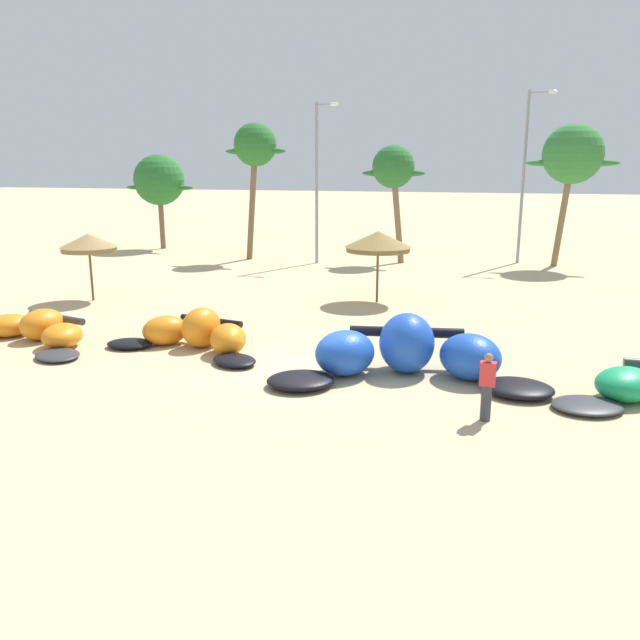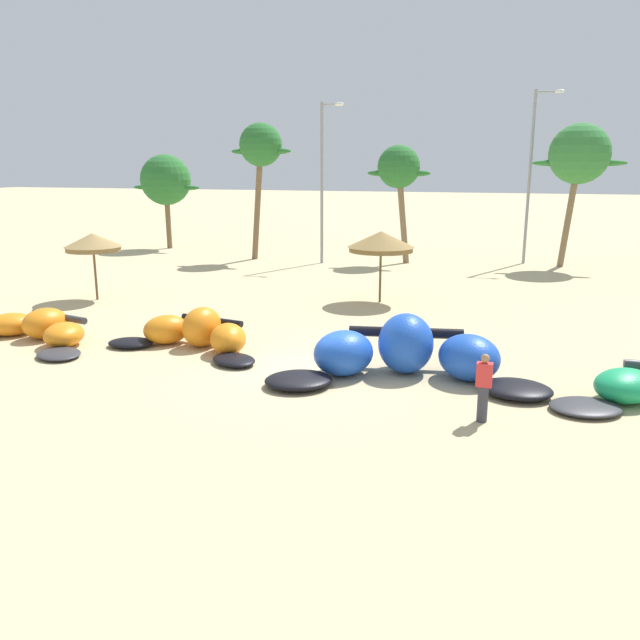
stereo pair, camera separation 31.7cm
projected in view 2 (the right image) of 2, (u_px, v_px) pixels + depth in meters
name	position (u px, v px, depth m)	size (l,w,h in m)	color
ground_plane	(300.00, 369.00, 18.72)	(260.00, 260.00, 0.00)	#C6B284
kite_far_left	(37.00, 329.00, 21.68)	(6.30, 3.64, 1.05)	#333338
kite_left	(196.00, 334.00, 20.70)	(5.79, 3.17, 1.30)	black
kite_left_of_center	(406.00, 354.00, 17.87)	(7.78, 4.34, 1.70)	black
beach_umbrella_near_van	(93.00, 242.00, 27.81)	(2.43, 2.43, 2.92)	brown
beach_umbrella_middle	(381.00, 241.00, 27.24)	(2.85, 2.85, 3.07)	brown
person_near_kites	(484.00, 388.00, 14.68)	(0.36, 0.24, 1.62)	#383842
palm_leftmost	(166.00, 181.00, 45.04)	(5.25, 3.50, 6.54)	brown
palm_left	(261.00, 148.00, 39.04)	(3.91, 2.61, 8.31)	brown
palm_left_of_gap	(399.00, 169.00, 38.00)	(3.78, 2.52, 6.96)	#7F6647
palm_center_left	(579.00, 155.00, 36.10)	(5.05, 3.37, 8.09)	#7F6647
lamppost_west	(323.00, 176.00, 37.88)	(1.42, 0.24, 9.33)	gray
lamppost_west_center	(532.00, 170.00, 37.64)	(1.66, 0.24, 10.00)	gray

